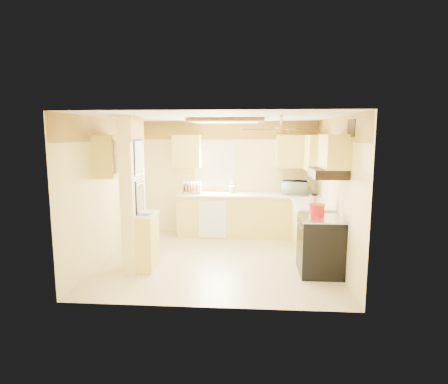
# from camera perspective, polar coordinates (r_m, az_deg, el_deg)

# --- Properties ---
(floor) EXTENTS (4.00, 4.00, 0.00)m
(floor) POSITION_cam_1_polar(r_m,az_deg,el_deg) (6.81, -0.77, -10.18)
(floor) COLOR beige
(floor) RESTS_ON ground
(ceiling) EXTENTS (4.00, 4.00, 0.00)m
(ceiling) POSITION_cam_1_polar(r_m,az_deg,el_deg) (6.45, -0.82, 11.34)
(ceiling) COLOR white
(ceiling) RESTS_ON wall_back
(wall_back) EXTENTS (4.00, 0.00, 4.00)m
(wall_back) POSITION_cam_1_polar(r_m,az_deg,el_deg) (8.39, 0.33, 2.19)
(wall_back) COLOR #F9E598
(wall_back) RESTS_ON floor
(wall_front) EXTENTS (4.00, 0.00, 4.00)m
(wall_front) POSITION_cam_1_polar(r_m,az_deg,el_deg) (4.65, -2.83, -3.16)
(wall_front) COLOR #F9E598
(wall_front) RESTS_ON floor
(wall_left) EXTENTS (0.00, 3.80, 3.80)m
(wall_left) POSITION_cam_1_polar(r_m,az_deg,el_deg) (6.97, -17.39, 0.45)
(wall_left) COLOR #F9E598
(wall_left) RESTS_ON floor
(wall_right) EXTENTS (0.00, 3.80, 3.80)m
(wall_right) POSITION_cam_1_polar(r_m,az_deg,el_deg) (6.64, 16.65, 0.09)
(wall_right) COLOR #F9E598
(wall_right) RESTS_ON floor
(wallpaper_border) EXTENTS (4.00, 0.02, 0.40)m
(wallpaper_border) POSITION_cam_1_polar(r_m,az_deg,el_deg) (8.32, 0.33, 9.38)
(wallpaper_border) COLOR gold
(wallpaper_border) RESTS_ON wall_back
(partition_column) EXTENTS (0.20, 0.70, 2.50)m
(partition_column) POSITION_cam_1_polar(r_m,az_deg,el_deg) (6.24, -13.68, -0.33)
(partition_column) COLOR #F9E598
(partition_column) RESTS_ON floor
(partition_ledge) EXTENTS (0.25, 0.55, 0.90)m
(partition_ledge) POSITION_cam_1_polar(r_m,az_deg,el_deg) (6.35, -11.52, -7.50)
(partition_ledge) COLOR #DDCF60
(partition_ledge) RESTS_ON floor
(ledge_top) EXTENTS (0.28, 0.58, 0.04)m
(ledge_top) POSITION_cam_1_polar(r_m,az_deg,el_deg) (6.24, -11.65, -3.35)
(ledge_top) COLOR white
(ledge_top) RESTS_ON partition_ledge
(lower_cabinets_back) EXTENTS (3.00, 0.60, 0.90)m
(lower_cabinets_back) POSITION_cam_1_polar(r_m,az_deg,el_deg) (8.21, 3.68, -3.64)
(lower_cabinets_back) COLOR #DDCF60
(lower_cabinets_back) RESTS_ON floor
(lower_cabinets_right) EXTENTS (0.60, 1.40, 0.90)m
(lower_cabinets_right) POSITION_cam_1_polar(r_m,az_deg,el_deg) (7.32, 13.07, -5.38)
(lower_cabinets_right) COLOR #DDCF60
(lower_cabinets_right) RESTS_ON floor
(countertop_back) EXTENTS (3.04, 0.64, 0.04)m
(countertop_back) POSITION_cam_1_polar(r_m,az_deg,el_deg) (8.11, 3.71, -0.41)
(countertop_back) COLOR white
(countertop_back) RESTS_ON lower_cabinets_back
(countertop_right) EXTENTS (0.64, 1.44, 0.04)m
(countertop_right) POSITION_cam_1_polar(r_m,az_deg,el_deg) (7.22, 13.12, -1.76)
(countertop_right) COLOR white
(countertop_right) RESTS_ON lower_cabinets_right
(dishwasher_panel) EXTENTS (0.58, 0.02, 0.80)m
(dishwasher_panel) POSITION_cam_1_polar(r_m,az_deg,el_deg) (7.95, -1.77, -4.19)
(dishwasher_panel) COLOR white
(dishwasher_panel) RESTS_ON lower_cabinets_back
(window) EXTENTS (0.92, 0.02, 1.02)m
(window) POSITION_cam_1_polar(r_m,az_deg,el_deg) (8.37, -1.38, 4.23)
(window) COLOR white
(window) RESTS_ON wall_back
(upper_cab_back_left) EXTENTS (0.60, 0.35, 0.70)m
(upper_cab_back_left) POSITION_cam_1_polar(r_m,az_deg,el_deg) (8.27, -5.67, 6.22)
(upper_cab_back_left) COLOR #DDCF60
(upper_cab_back_left) RESTS_ON wall_back
(upper_cab_back_right) EXTENTS (0.90, 0.35, 0.70)m
(upper_cab_back_right) POSITION_cam_1_polar(r_m,az_deg,el_deg) (8.21, 11.17, 6.08)
(upper_cab_back_right) COLOR #DDCF60
(upper_cab_back_right) RESTS_ON wall_back
(upper_cab_right) EXTENTS (0.35, 1.00, 0.70)m
(upper_cab_right) POSITION_cam_1_polar(r_m,az_deg,el_deg) (7.78, 13.61, 5.86)
(upper_cab_right) COLOR #DDCF60
(upper_cab_right) RESTS_ON wall_right
(upper_cab_left_wall) EXTENTS (0.35, 0.75, 0.70)m
(upper_cab_left_wall) POSITION_cam_1_polar(r_m,az_deg,el_deg) (6.62, -17.01, 5.26)
(upper_cab_left_wall) COLOR #DDCF60
(upper_cab_left_wall) RESTS_ON wall_left
(upper_cab_over_stove) EXTENTS (0.35, 0.76, 0.52)m
(upper_cab_over_stove) POSITION_cam_1_polar(r_m,az_deg,el_deg) (6.01, 16.43, 5.93)
(upper_cab_over_stove) COLOR #DDCF60
(upper_cab_over_stove) RESTS_ON wall_right
(stove) EXTENTS (0.68, 0.77, 0.92)m
(stove) POSITION_cam_1_polar(r_m,az_deg,el_deg) (6.22, 14.42, -7.86)
(stove) COLOR black
(stove) RESTS_ON floor
(range_hood) EXTENTS (0.50, 0.76, 0.14)m
(range_hood) POSITION_cam_1_polar(r_m,az_deg,el_deg) (6.01, 15.50, 2.81)
(range_hood) COLOR black
(range_hood) RESTS_ON upper_cab_over_stove
(poster_menu) EXTENTS (0.02, 0.42, 0.57)m
(poster_menu) POSITION_cam_1_polar(r_m,az_deg,el_deg) (6.15, -12.89, 5.19)
(poster_menu) COLOR black
(poster_menu) RESTS_ON partition_column
(poster_nashville) EXTENTS (0.02, 0.42, 0.57)m
(poster_nashville) POSITION_cam_1_polar(r_m,az_deg,el_deg) (6.22, -12.69, -0.80)
(poster_nashville) COLOR black
(poster_nashville) RESTS_ON partition_column
(ceiling_light_panel) EXTENTS (1.35, 0.95, 0.06)m
(ceiling_light_panel) POSITION_cam_1_polar(r_m,az_deg,el_deg) (6.94, 0.39, 10.79)
(ceiling_light_panel) COLOR brown
(ceiling_light_panel) RESTS_ON ceiling
(ceiling_fan) EXTENTS (1.15, 1.15, 0.26)m
(ceiling_fan) POSITION_cam_1_polar(r_m,az_deg,el_deg) (5.73, 8.70, 9.42)
(ceiling_fan) COLOR gold
(ceiling_fan) RESTS_ON ceiling
(vent_grate) EXTENTS (0.02, 0.40, 0.25)m
(vent_grate) POSITION_cam_1_polar(r_m,az_deg,el_deg) (5.70, 18.87, 9.21)
(vent_grate) COLOR black
(vent_grate) RESTS_ON wall_right
(microwave) EXTENTS (0.57, 0.44, 0.29)m
(microwave) POSITION_cam_1_polar(r_m,az_deg,el_deg) (8.16, 10.70, 0.67)
(microwave) COLOR white
(microwave) RESTS_ON countertop_back
(bowl) EXTENTS (0.26, 0.26, 0.05)m
(bowl) POSITION_cam_1_polar(r_m,az_deg,el_deg) (6.11, -11.59, -3.15)
(bowl) COLOR white
(bowl) RESTS_ON ledge_top
(dutch_oven) EXTENTS (0.26, 0.26, 0.18)m
(dutch_oven) POSITION_cam_1_polar(r_m,az_deg,el_deg) (6.29, 13.98, -2.55)
(dutch_oven) COLOR red
(dutch_oven) RESTS_ON stove
(kettle) EXTENTS (0.16, 0.16, 0.25)m
(kettle) POSITION_cam_1_polar(r_m,az_deg,el_deg) (6.73, 13.61, -1.36)
(kettle) COLOR silver
(kettle) RESTS_ON countertop_right
(dish_rack) EXTENTS (0.42, 0.32, 0.24)m
(dish_rack) POSITION_cam_1_polar(r_m,az_deg,el_deg) (8.21, -4.93, 0.45)
(dish_rack) COLOR tan
(dish_rack) RESTS_ON countertop_back
(utensil_crock) EXTENTS (0.12, 0.12, 0.24)m
(utensil_crock) POSITION_cam_1_polar(r_m,az_deg,el_deg) (8.25, 1.18, 0.44)
(utensil_crock) COLOR white
(utensil_crock) RESTS_ON countertop_back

